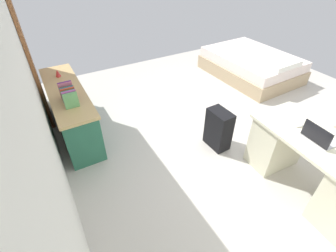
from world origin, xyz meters
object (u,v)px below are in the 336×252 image
(credenza, at_px, (71,111))
(laptop, at_px, (318,137))
(desk, at_px, (310,165))
(bed, at_px, (251,65))
(computer_mouse, at_px, (300,125))
(figurine_small, at_px, (58,73))
(suitcase_black, at_px, (218,129))

(credenza, height_order, laptop, laptop)
(desk, bearing_deg, bed, -33.09)
(computer_mouse, relative_size, figurine_small, 0.91)
(bed, xyz_separation_m, laptop, (-2.53, 1.70, 0.54))
(laptop, xyz_separation_m, computer_mouse, (0.26, -0.06, -0.03))
(credenza, distance_m, laptop, 3.24)
(desk, distance_m, suitcase_black, 1.19)
(suitcase_black, bearing_deg, bed, -57.03)
(desk, distance_m, computer_mouse, 0.47)
(credenza, xyz_separation_m, computer_mouse, (-2.19, -2.14, 0.38))
(figurine_small, bearing_deg, laptop, -144.49)
(bed, bearing_deg, suitcase_black, 124.99)
(figurine_small, bearing_deg, computer_mouse, -141.21)
(laptop, height_order, computer_mouse, laptop)
(credenza, xyz_separation_m, suitcase_black, (-1.38, -1.71, -0.07))
(credenza, height_order, figurine_small, figurine_small)
(credenza, relative_size, laptop, 5.58)
(desk, xyz_separation_m, figurine_small, (2.95, 2.12, 0.40))
(credenza, bearing_deg, laptop, -139.66)
(bed, height_order, figurine_small, figurine_small)
(bed, xyz_separation_m, suitcase_black, (-1.45, 2.08, 0.05))
(laptop, xyz_separation_m, figurine_small, (2.92, 2.08, -0.00))
(desk, distance_m, bed, 3.06)
(suitcase_black, relative_size, computer_mouse, 5.83)
(credenza, relative_size, figurine_small, 16.36)
(bed, bearing_deg, figurine_small, 84.12)
(desk, relative_size, credenza, 0.82)
(bed, height_order, computer_mouse, computer_mouse)
(bed, distance_m, figurine_small, 3.84)
(suitcase_black, distance_m, laptop, 1.24)
(figurine_small, bearing_deg, desk, -144.38)
(desk, bearing_deg, credenza, 40.39)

